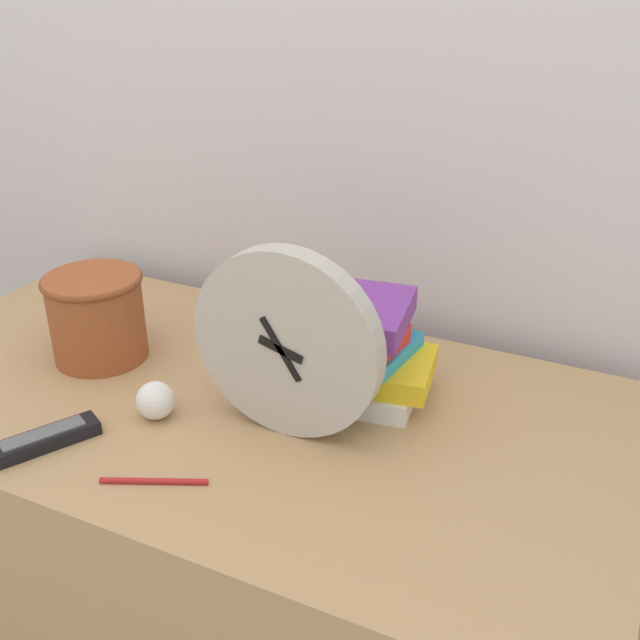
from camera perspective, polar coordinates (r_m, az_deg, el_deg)
wall_back at (r=1.36m, az=1.48°, el=19.02°), size 6.00×0.04×2.40m
desk at (r=1.42m, az=-5.76°, el=-18.62°), size 1.22×0.65×0.75m
desk_clock at (r=1.03m, az=-2.58°, el=-1.85°), size 0.28×0.04×0.28m
book_stack at (r=1.15m, az=2.06°, el=-2.22°), size 0.27×0.20×0.16m
basket at (r=1.30m, az=-16.65°, el=0.42°), size 0.16×0.16×0.15m
tv_remote at (r=1.13m, az=-20.29°, el=-8.54°), size 0.11×0.15×0.02m
crumpled_paper_ball at (r=1.14m, az=-12.43°, el=-6.00°), size 0.06×0.06×0.06m
pen at (r=1.03m, az=-12.53°, el=-11.89°), size 0.13×0.07×0.01m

